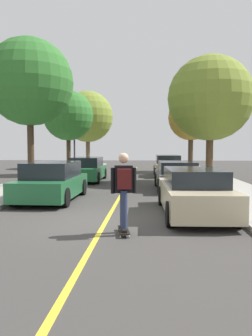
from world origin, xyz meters
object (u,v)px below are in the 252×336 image
(parked_car_left_nearest, at_px, (52,182))
(streetlamp, at_px, (74,133))
(parked_car_right_near, at_px, (177,176))
(skateboard, at_px, (124,230))
(parked_car_right_far, at_px, (168,166))
(street_tree_left_far, at_px, (88,117))
(skateboarder, at_px, (124,186))
(street_tree_left_near, at_px, (68,116))
(parked_car_left_near, at_px, (87,170))
(street_tree_right_near, at_px, (191,118))
(parked_car_right_nearest, at_px, (194,192))
(street_tree_left_nearest, at_px, (30,82))
(street_tree_right_nearest, at_px, (210,98))

(parked_car_left_nearest, bearing_deg, streetlamp, 98.50)
(parked_car_right_near, relative_size, skateboard, 4.78)
(parked_car_right_far, relative_size, street_tree_left_far, 0.59)
(parked_car_right_far, bearing_deg, skateboarder, -96.99)
(street_tree_left_near, xyz_separation_m, skateboard, (5.04, -15.77, -4.07))
(skateboarder, bearing_deg, parked_car_left_near, 104.44)
(parked_car_left_nearest, relative_size, street_tree_left_far, 0.61)
(street_tree_right_near, bearing_deg, parked_car_right_nearest, -96.79)
(street_tree_left_nearest, bearing_deg, parked_car_left_nearest, -59.75)
(skateboard, bearing_deg, skateboarder, -81.49)
(parked_car_right_far, height_order, skateboarder, skateboarder)
(street_tree_left_near, xyz_separation_m, street_tree_right_near, (8.95, 3.62, 0.10))
(skateboard, xyz_separation_m, skateboarder, (0.01, -0.03, 1.00))
(street_tree_left_near, height_order, skateboarder, street_tree_left_near)
(streetlamp, bearing_deg, street_tree_right_nearest, -31.05)
(parked_car_left_nearest, distance_m, parked_car_right_near, 5.95)
(parked_car_right_far, bearing_deg, street_tree_left_near, 175.63)
(street_tree_right_near, bearing_deg, street_tree_left_near, -157.97)
(parked_car_left_near, relative_size, street_tree_right_near, 0.76)
(street_tree_left_nearest, height_order, street_tree_left_near, street_tree_left_nearest)
(parked_car_right_far, bearing_deg, parked_car_left_nearest, -114.78)
(parked_car_right_nearest, height_order, street_tree_right_near, street_tree_right_near)
(parked_car_left_nearest, height_order, street_tree_right_near, street_tree_right_near)
(street_tree_right_nearest, height_order, skateboarder, street_tree_right_nearest)
(skateboarder, bearing_deg, street_tree_left_far, 102.17)
(street_tree_left_nearest, height_order, street_tree_right_near, street_tree_left_nearest)
(parked_car_left_nearest, height_order, street_tree_right_nearest, street_tree_right_nearest)
(parked_car_right_far, xyz_separation_m, street_tree_right_near, (2.03, 4.15, 3.56))
(skateboarder, bearing_deg, street_tree_right_near, 78.63)
(parked_car_right_nearest, bearing_deg, parked_car_right_near, 90.00)
(street_tree_left_near, distance_m, streetlamp, 1.34)
(street_tree_left_nearest, distance_m, street_tree_left_near, 7.66)
(parked_car_right_far, height_order, skateboard, parked_car_right_far)
(street_tree_right_nearest, height_order, skateboard, street_tree_right_nearest)
(street_tree_right_near, bearing_deg, parked_car_left_near, -131.78)
(street_tree_right_near, bearing_deg, skateboarder, -101.37)
(parked_car_left_near, bearing_deg, street_tree_left_nearest, -120.22)
(street_tree_left_near, bearing_deg, parked_car_right_near, -48.04)
(parked_car_right_nearest, relative_size, streetlamp, 0.93)
(street_tree_right_nearest, bearing_deg, street_tree_left_nearest, -161.47)
(parked_car_right_near, distance_m, street_tree_right_nearest, 5.41)
(parked_car_left_near, distance_m, parked_car_right_near, 6.05)
(street_tree_left_far, distance_m, street_tree_right_near, 9.80)
(skateboard, relative_size, skateboarder, 0.50)
(parked_car_right_far, distance_m, skateboard, 15.37)
(street_tree_left_far, relative_size, skateboarder, 4.02)
(parked_car_right_far, bearing_deg, streetlamp, 170.31)
(parked_car_right_far, bearing_deg, street_tree_left_far, 130.46)
(parked_car_right_far, relative_size, street_tree_right_near, 0.70)
(street_tree_right_near, bearing_deg, street_tree_left_nearest, -128.55)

